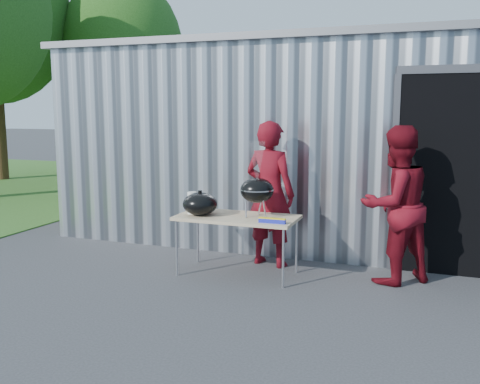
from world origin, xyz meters
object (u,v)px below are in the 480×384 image
at_px(kettle_grill, 257,183).
at_px(person_cook, 270,194).
at_px(person_bystander, 395,205).
at_px(folding_table, 237,219).

height_order(kettle_grill, person_cook, person_cook).
height_order(person_cook, person_bystander, person_cook).
relative_size(kettle_grill, person_bystander, 0.49).
bearing_deg(person_bystander, person_cook, -48.87).
bearing_deg(person_cook, kettle_grill, 101.27).
xyz_separation_m(person_cook, person_bystander, (1.61, -0.18, -0.02)).
height_order(folding_table, person_bystander, person_bystander).
xyz_separation_m(kettle_grill, person_bystander, (1.63, 0.33, -0.23)).
distance_m(kettle_grill, person_bystander, 1.67).
relative_size(person_cook, person_bystander, 1.02).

